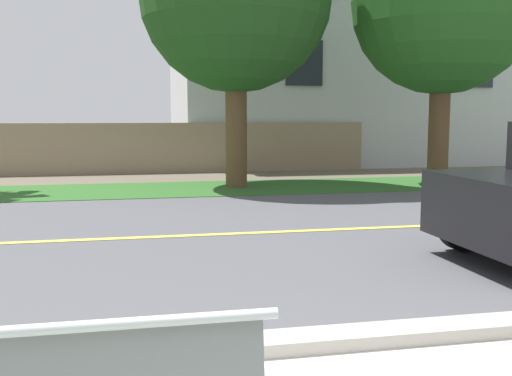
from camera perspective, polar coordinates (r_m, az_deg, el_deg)
The scene contains 7 objects.
ground_plane at distance 9.74m, azimuth -6.10°, elevation -2.75°, with size 140.00×140.00×0.00m, color #665B4C.
curb_edge at distance 4.32m, azimuth 2.01°, elevation -14.35°, with size 44.00×0.30×0.11m, color #ADA89E.
street_asphalt at distance 8.28m, azimuth -5.01°, elevation -4.42°, with size 52.00×8.00×0.01m, color #515156.
road_centre_line at distance 8.28m, azimuth -5.01°, elevation -4.39°, with size 48.00×0.14×0.01m, color #E0CC4C.
far_verge_grass at distance 13.41m, azimuth -7.76°, elevation -0.12°, with size 48.00×2.80×0.02m, color #2D6026.
garden_wall at distance 17.28m, azimuth -10.93°, elevation 3.68°, with size 13.00×0.36×1.40m, color gray.
house_across_street at distance 21.96m, azimuth 9.12°, elevation 10.80°, with size 13.26×6.91×6.24m.
Camera 1 is at (-0.99, -1.56, 1.62)m, focal length 42.88 mm.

